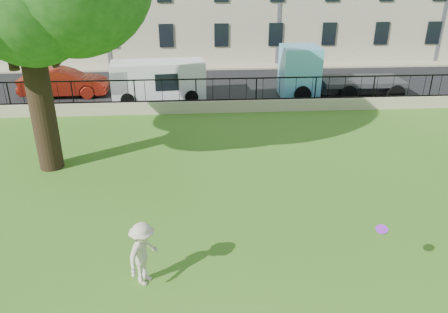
{
  "coord_description": "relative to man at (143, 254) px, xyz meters",
  "views": [
    {
      "loc": [
        -0.09,
        -9.03,
        6.96
      ],
      "look_at": [
        0.79,
        3.5,
        1.33
      ],
      "focal_mm": 35.0,
      "sensor_mm": 36.0,
      "label": 1
    }
  ],
  "objects": [
    {
      "name": "blue_truck",
      "position": [
        9.4,
        15.07,
        0.58
      ],
      "size": [
        6.67,
        2.49,
        2.78
      ],
      "primitive_type": "cube",
      "rotation": [
        0.0,
        0.0,
        -0.02
      ],
      "color": "#61BBE4",
      "rests_on": "street"
    },
    {
      "name": "street",
      "position": [
        1.37,
        17.37,
        -0.8
      ],
      "size": [
        60.0,
        9.0,
        0.01
      ],
      "primitive_type": "cube",
      "color": "black",
      "rests_on": "ground"
    },
    {
      "name": "ground",
      "position": [
        1.37,
        0.67,
        -0.8
      ],
      "size": [
        120.0,
        120.0,
        0.0
      ],
      "primitive_type": "plane",
      "color": "#3B751B",
      "rests_on": "ground"
    },
    {
      "name": "iron_railing",
      "position": [
        1.37,
        12.67,
        0.35
      ],
      "size": [
        50.0,
        0.05,
        1.13
      ],
      "color": "black",
      "rests_on": "retaining_wall"
    },
    {
      "name": "sidewalk",
      "position": [
        1.37,
        22.57,
        -0.74
      ],
      "size": [
        60.0,
        1.4,
        0.12
      ],
      "primitive_type": "cube",
      "color": "tan",
      "rests_on": "ground"
    },
    {
      "name": "frisbee",
      "position": [
        5.37,
        -0.41,
        0.7
      ],
      "size": [
        0.32,
        0.31,
        0.12
      ],
      "primitive_type": "cylinder",
      "rotation": [
        0.21,
        -0.14,
        0.17
      ],
      "color": "#A329E8"
    },
    {
      "name": "retaining_wall",
      "position": [
        1.37,
        12.67,
        -0.5
      ],
      "size": [
        50.0,
        0.4,
        0.6
      ],
      "primitive_type": "cube",
      "color": "tan",
      "rests_on": "ground"
    },
    {
      "name": "white_van",
      "position": [
        -0.63,
        15.07,
        0.24
      ],
      "size": [
        5.11,
        2.38,
        2.08
      ],
      "primitive_type": "cube",
      "rotation": [
        0.0,
        0.0,
        0.09
      ],
      "color": "white",
      "rests_on": "street"
    },
    {
      "name": "red_sedan",
      "position": [
        -5.95,
        16.07,
        -0.02
      ],
      "size": [
        4.78,
        1.77,
        1.56
      ],
      "primitive_type": "imported",
      "rotation": [
        0.0,
        0.0,
        1.6
      ],
      "color": "maroon",
      "rests_on": "street"
    },
    {
      "name": "man",
      "position": [
        0.0,
        0.0,
        0.0
      ],
      "size": [
        1.0,
        1.2,
        1.61
      ],
      "primitive_type": "imported",
      "rotation": [
        0.0,
        0.0,
        1.1
      ],
      "color": "beige",
      "rests_on": "ground"
    }
  ]
}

